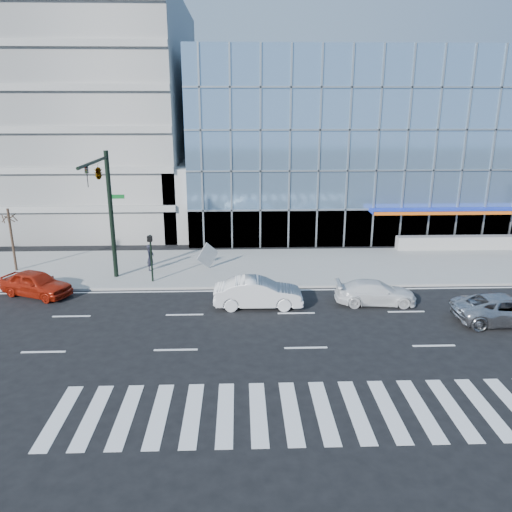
% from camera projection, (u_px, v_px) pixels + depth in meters
% --- Properties ---
extents(ground, '(160.00, 160.00, 0.00)m').
position_uv_depth(ground, '(296.00, 313.00, 26.88)').
color(ground, black).
rests_on(ground, ground).
extents(sidewalk, '(120.00, 8.00, 0.15)m').
position_uv_depth(sidewalk, '(283.00, 266.00, 34.51)').
color(sidewalk, gray).
rests_on(sidewalk, ground).
extents(theatre_building, '(42.00, 26.00, 15.00)m').
position_uv_depth(theatre_building, '(408.00, 139.00, 50.03)').
color(theatre_building, '#7298BF').
rests_on(theatre_building, ground).
extents(parking_garage, '(24.00, 24.00, 20.00)m').
position_uv_depth(parking_garage, '(63.00, 113.00, 48.19)').
color(parking_garage, gray).
rests_on(parking_garage, ground).
extents(ramp_block, '(6.00, 8.00, 6.00)m').
position_uv_depth(ramp_block, '(205.00, 199.00, 43.03)').
color(ramp_block, gray).
rests_on(ramp_block, ground).
extents(tower_backdrop, '(14.00, 14.00, 48.00)m').
position_uv_depth(tower_backdrop, '(81.00, 25.00, 85.87)').
color(tower_backdrop, gray).
rests_on(tower_backdrop, ground).
extents(traffic_signal, '(1.14, 5.74, 8.00)m').
position_uv_depth(traffic_signal, '(102.00, 187.00, 29.10)').
color(traffic_signal, black).
rests_on(traffic_signal, sidewalk).
extents(ped_signal_post, '(0.30, 0.33, 3.00)m').
position_uv_depth(ped_signal_post, '(151.00, 251.00, 30.71)').
color(ped_signal_post, black).
rests_on(ped_signal_post, sidewalk).
extents(street_tree_near, '(1.10, 1.10, 4.23)m').
position_uv_depth(street_tree_near, '(9.00, 217.00, 32.37)').
color(street_tree_near, '#332319').
rests_on(street_tree_near, sidewalk).
extents(silver_suv, '(5.28, 2.49, 1.46)m').
position_uv_depth(silver_suv, '(506.00, 309.00, 25.55)').
color(silver_suv, '#ABABB0').
rests_on(silver_suv, ground).
extents(white_suv, '(4.61, 2.06, 1.31)m').
position_uv_depth(white_suv, '(375.00, 292.00, 28.06)').
color(white_suv, white).
rests_on(white_suv, ground).
extents(white_sedan, '(4.92, 1.78, 1.61)m').
position_uv_depth(white_sedan, '(258.00, 293.00, 27.58)').
color(white_sedan, silver).
rests_on(white_sedan, ground).
extents(red_sedan, '(4.71, 3.36, 1.49)m').
position_uv_depth(red_sedan, '(36.00, 283.00, 29.20)').
color(red_sedan, '#991C0B').
rests_on(red_sedan, ground).
extents(pedestrian, '(0.59, 0.74, 1.77)m').
position_uv_depth(pedestrian, '(150.00, 257.00, 33.21)').
color(pedestrian, black).
rests_on(pedestrian, sidewalk).
extents(tilted_panel, '(1.41, 1.26, 1.83)m').
position_uv_depth(tilted_panel, '(208.00, 255.00, 33.52)').
color(tilted_panel, '#AAAAAA').
rests_on(tilted_panel, sidewalk).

